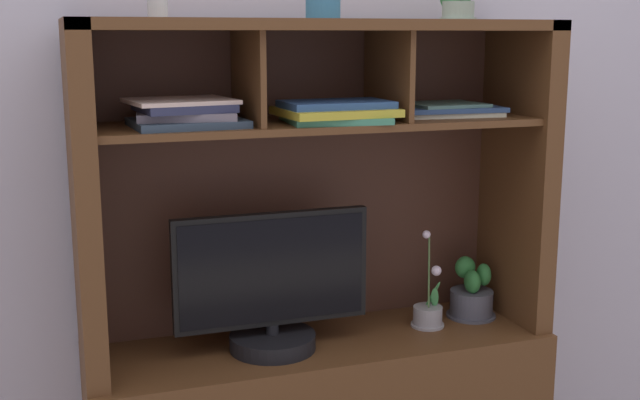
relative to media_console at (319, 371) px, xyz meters
The scene contains 8 objects.
back_wall 0.96m from the media_console, 90.00° to the left, with size 6.00×0.02×2.80m, color #B4AFBD.
media_console is the anchor object (origin of this frame).
tv_monitor 0.32m from the media_console, 166.12° to the right, with size 0.57×0.25×0.40m.
potted_orchid 0.39m from the media_console, ahead, with size 0.10×0.10×0.31m.
potted_fern 0.56m from the media_console, ahead, with size 0.16×0.16×0.19m.
magazine_stack_left 0.89m from the media_console, behind, with size 0.31×0.27×0.07m.
magazine_stack_centre 0.88m from the media_console, ahead, with size 0.34×0.22×0.04m.
magazine_stack_right 0.79m from the media_console, 64.35° to the right, with size 0.32×0.26×0.06m.
Camera 1 is at (-0.76, -2.16, 1.47)m, focal length 45.48 mm.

